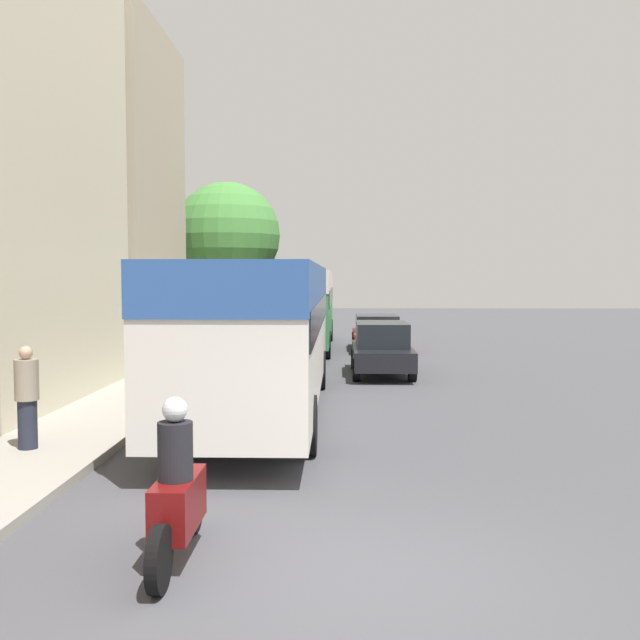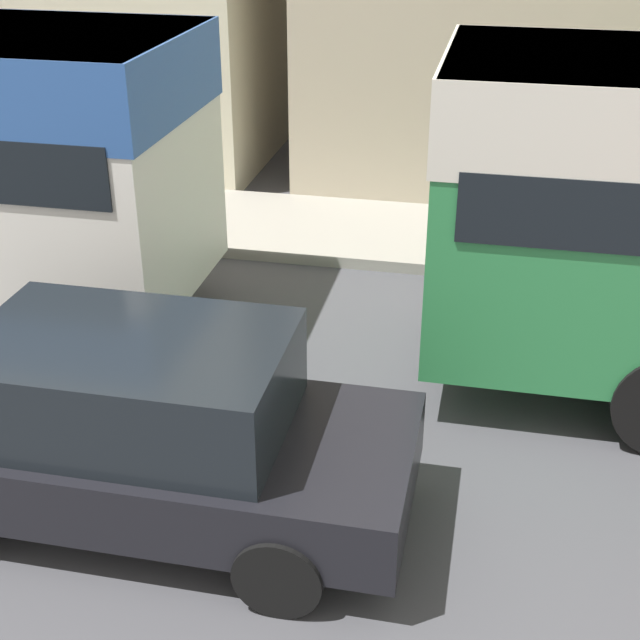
% 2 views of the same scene
% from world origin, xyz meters
% --- Properties ---
extents(car_crossing, '(1.79, 4.25, 1.59)m').
position_xyz_m(car_crossing, '(1.01, 14.47, 0.81)').
color(car_crossing, black).
rests_on(car_crossing, ground_plane).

